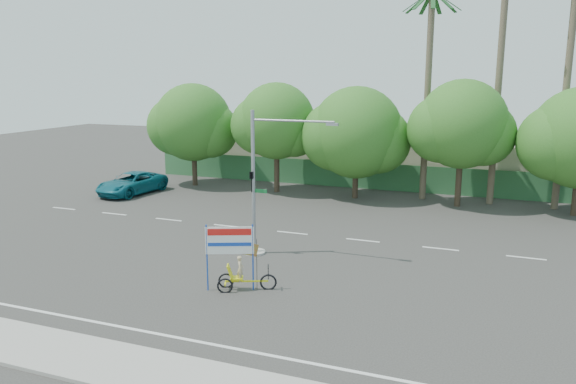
% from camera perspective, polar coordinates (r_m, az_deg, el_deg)
% --- Properties ---
extents(ground, '(120.00, 120.00, 0.00)m').
position_cam_1_polar(ground, '(23.46, -1.90, -9.73)').
color(ground, '#33302D').
rests_on(ground, ground).
extents(sidewalk_near, '(50.00, 2.40, 0.12)m').
position_cam_1_polar(sidewalk_near, '(17.45, -12.03, -17.87)').
color(sidewalk_near, gray).
rests_on(sidewalk_near, ground).
extents(fence, '(38.00, 0.08, 2.00)m').
position_cam_1_polar(fence, '(43.11, 9.29, 1.55)').
color(fence, '#336B3D').
rests_on(fence, ground).
extents(building_left, '(12.00, 8.00, 4.00)m').
position_cam_1_polar(building_left, '(50.09, -0.88, 4.30)').
color(building_left, '#BCB495').
rests_on(building_left, ground).
extents(building_right, '(14.00, 8.00, 3.60)m').
position_cam_1_polar(building_right, '(46.57, 20.17, 2.73)').
color(building_right, '#BCB495').
rests_on(building_right, ground).
extents(tree_far_left, '(7.14, 6.00, 7.96)m').
position_cam_1_polar(tree_far_left, '(44.43, -9.67, 6.74)').
color(tree_far_left, '#473828').
rests_on(tree_far_left, ground).
extents(tree_left, '(6.66, 5.60, 8.07)m').
position_cam_1_polar(tree_left, '(41.28, -1.23, 6.93)').
color(tree_left, '#473828').
rests_on(tree_left, ground).
extents(tree_center, '(7.62, 6.40, 7.85)m').
position_cam_1_polar(tree_center, '(39.47, 6.90, 5.75)').
color(tree_center, '#473828').
rests_on(tree_center, ground).
extents(tree_right, '(6.90, 5.80, 8.36)m').
position_cam_1_polar(tree_right, '(38.30, 17.19, 6.28)').
color(tree_right, '#473828').
rests_on(tree_right, ground).
extents(palm_tall, '(3.73, 3.79, 17.45)m').
position_cam_1_polar(palm_tall, '(39.60, 20.87, 13.80)').
color(palm_tall, '#70604C').
rests_on(palm_tall, ground).
extents(palm_mid, '(3.73, 3.79, 15.45)m').
position_cam_1_polar(palm_mid, '(39.72, 26.64, 11.77)').
color(palm_mid, '#70604C').
rests_on(palm_mid, ground).
extents(palm_short, '(3.73, 3.79, 14.45)m').
position_cam_1_polar(palm_short, '(39.88, 14.09, 11.88)').
color(palm_short, '#70604C').
rests_on(palm_short, ground).
extents(traffic_signal, '(4.72, 1.10, 7.00)m').
position_cam_1_polar(traffic_signal, '(26.95, -2.95, -0.38)').
color(traffic_signal, gray).
rests_on(traffic_signal, ground).
extents(trike_billboard, '(2.66, 1.32, 2.81)m').
position_cam_1_polar(trike_billboard, '(22.97, -5.22, -7.25)').
color(trike_billboard, black).
rests_on(trike_billboard, ground).
extents(pickup_truck, '(3.27, 5.93, 1.57)m').
position_cam_1_polar(pickup_truck, '(42.68, -15.59, 0.87)').
color(pickup_truck, '#106273').
rests_on(pickup_truck, ground).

